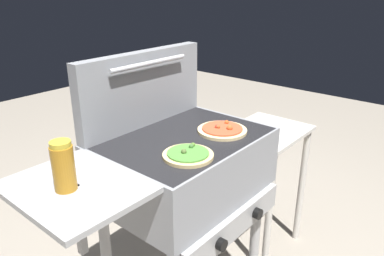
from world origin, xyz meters
name	(u,v)px	position (x,y,z in m)	size (l,w,h in m)	color
grill	(182,172)	(-0.01, 0.00, 0.76)	(0.96, 0.53, 0.90)	gray
grill_lid_open	(143,89)	(0.00, 0.21, 1.05)	(0.63, 0.08, 0.30)	gray
pizza_pepperoni	(222,130)	(0.13, -0.09, 0.91)	(0.19, 0.19, 0.03)	beige
pizza_veggie	(188,155)	(-0.12, -0.13, 0.91)	(0.17, 0.17, 0.03)	#E0C17F
sauce_jar	(64,167)	(-0.51, 0.00, 0.97)	(0.06, 0.06, 0.15)	#B77A1E
prep_table	(264,164)	(0.66, 0.00, 0.52)	(0.44, 0.36, 0.73)	beige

